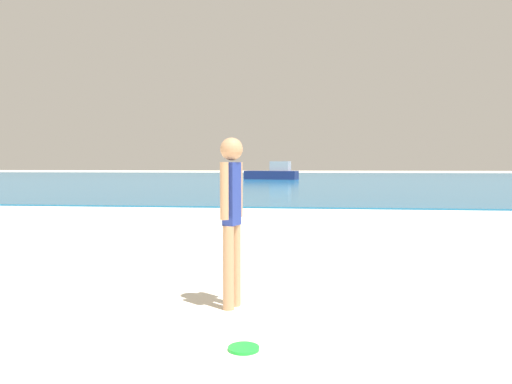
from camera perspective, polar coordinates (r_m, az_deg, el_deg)
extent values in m
cube|color=#1E6B9E|center=(46.07, 5.28, 1.51)|extent=(160.00, 60.00, 0.06)
cylinder|color=tan|center=(5.17, -2.42, -8.42)|extent=(0.11, 0.11, 0.85)
cylinder|color=tan|center=(5.03, -3.20, -8.73)|extent=(0.11, 0.11, 0.85)
cube|color=#233899|center=(5.00, -2.83, -0.20)|extent=(0.18, 0.22, 0.64)
sphere|color=tan|center=(4.99, -2.84, 4.97)|extent=(0.23, 0.23, 0.23)
cylinder|color=tan|center=(5.14, -2.03, 0.29)|extent=(0.09, 0.09, 0.57)
cylinder|color=tan|center=(4.86, -3.67, 0.11)|extent=(0.09, 0.09, 0.57)
cylinder|color=green|center=(4.10, -1.43, -17.58)|extent=(0.25, 0.25, 0.03)
cube|color=navy|center=(44.12, 1.76, 1.97)|extent=(4.91, 2.51, 0.75)
cube|color=silver|center=(43.87, 2.82, 3.00)|extent=(1.88, 1.40, 0.84)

